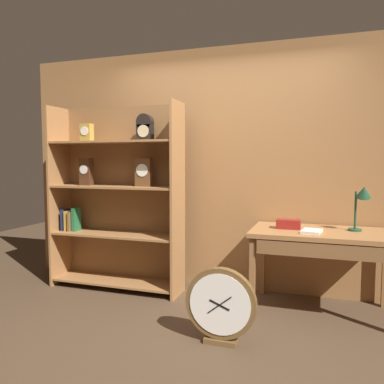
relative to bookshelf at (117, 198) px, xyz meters
The scene contains 8 objects.
ground_plane 1.82m from the bookshelf, 42.19° to the right, with size 10.00×10.00×0.00m, color #4C3826.
back_wood_panel 1.23m from the bookshelf, 19.12° to the left, with size 4.80×0.05×2.60m, color #9E6B3D.
bookshelf is the anchor object (origin of this frame).
workbench 2.14m from the bookshelf, ahead, with size 1.25×0.72×0.75m.
desk_lamp 2.45m from the bookshelf, ahead, with size 0.18×0.19×0.43m.
toolbox_small 1.83m from the bookshelf, ahead, with size 0.22×0.12×0.09m, color maroon.
open_repair_manual 2.05m from the bookshelf, ahead, with size 0.16×0.22×0.03m, color silver.
round_clock_large 1.82m from the bookshelf, 33.63° to the right, with size 0.55×0.11×0.59m.
Camera 1 is at (0.96, -2.65, 1.38)m, focal length 35.88 mm.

